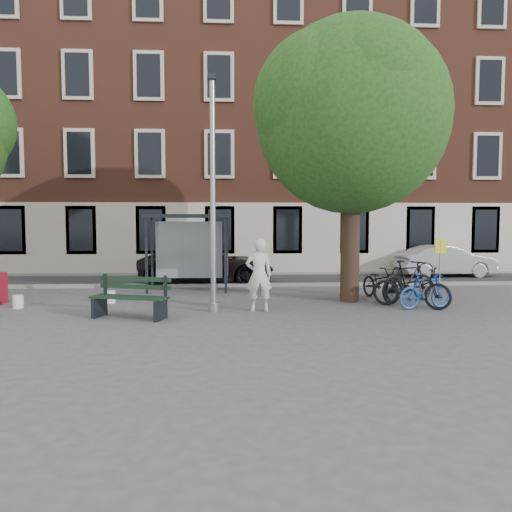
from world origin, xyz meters
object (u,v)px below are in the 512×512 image
Objects in this scene: bus_shelter at (199,235)px; car_dark at (207,265)px; bike_d at (408,281)px; bike_a at (411,287)px; bench at (131,299)px; car_silver at (446,261)px; lamppost at (213,206)px; notice_sign at (440,257)px; bike_c at (380,283)px; bike_b at (425,291)px; painter at (259,275)px.

car_dark is (0.15, 1.95, -1.20)m from bus_shelter.
bike_a is at bearing 137.92° from bike_d.
car_silver reaches higher than bench.
notice_sign is at bearing 9.82° from lamppost.
bench is at bearing -174.66° from bike_c.
bike_b is 0.79× the size of bike_d.
bike_c is at bearing 138.31° from car_silver.
bus_shelter is at bearing 37.91° from bike_d.
bike_c is 6.96m from car_dark.
lamppost is 2.84× the size of bike_a.
lamppost is at bearing 124.95° from car_silver.
car_dark is at bearing 85.51° from bus_shelter.
bike_d is at bearing -24.45° from bus_shelter.
bike_b is 1.14m from bike_d.
lamppost reaches higher than notice_sign.
lamppost is at bearing -176.81° from car_dark.
lamppost is 5.89m from bike_a.
bike_b is at bearing -130.97° from notice_sign.
bike_d is 7.75m from car_silver.
bus_shelter reaches higher than bike_d.
bike_d is (0.23, 0.91, 0.06)m from bike_a.
notice_sign is at bearing -19.78° from bike_a.
lamppost is at bearing 128.39° from bike_a.
car_silver is at bearing 38.06° from bike_c.
bench is 8.84m from notice_sign.
lamppost reaches higher than bike_d.
bike_d reaches higher than bench.
bus_shelter reaches higher than bench.
bike_d is (-0.08, 1.12, 0.13)m from bike_b.
painter is 0.38× the size of car_dark.
car_silver is at bearing -42.41° from bike_b.
bike_b is at bearing -79.52° from bike_c.
bike_d is at bearing -51.19° from bike_c.
bike_c is (7.02, 2.50, 0.06)m from bench.
bus_shelter is at bearing 105.97° from car_silver.
bike_d is (6.29, -2.86, -1.29)m from bus_shelter.
bus_shelter is 7.79m from notice_sign.
lamppost is 3.27× the size of notice_sign.
bus_shelter is at bearing -70.60° from painter.
notice_sign reaches higher than bike_c.
notice_sign reaches higher than bike_b.
car_dark is 8.60m from notice_sign.
notice_sign is (7.19, -2.97, -0.57)m from bus_shelter.
bike_b is (4.56, 0.14, -0.48)m from painter.
lamppost reaches higher than bench.
bench reaches higher than bike_b.
painter is at bearing 76.58° from bike_b.
bike_b is 8.70m from car_silver.
painter reaches higher than bike_b.
bike_c is 1.06× the size of notice_sign.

